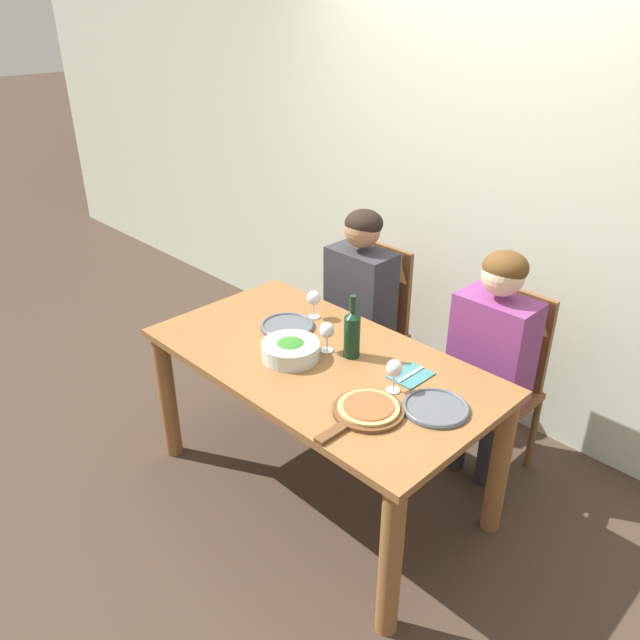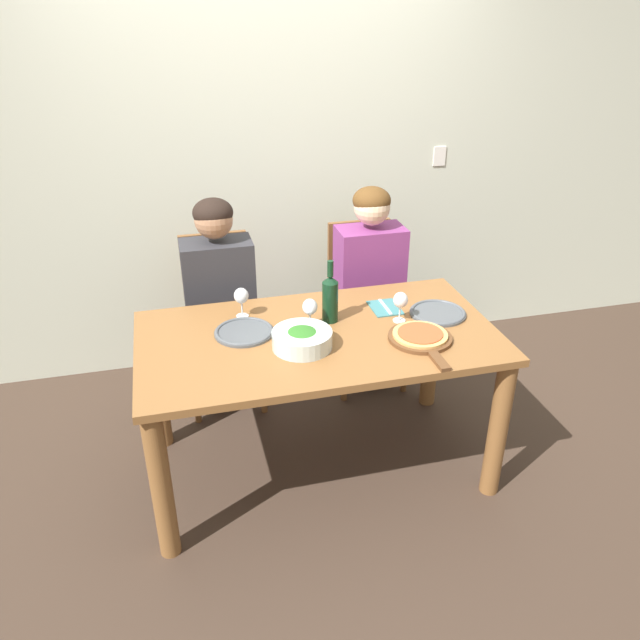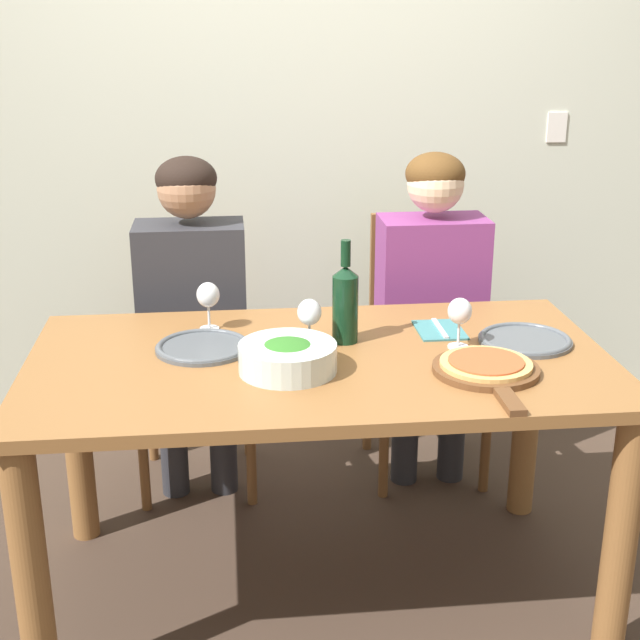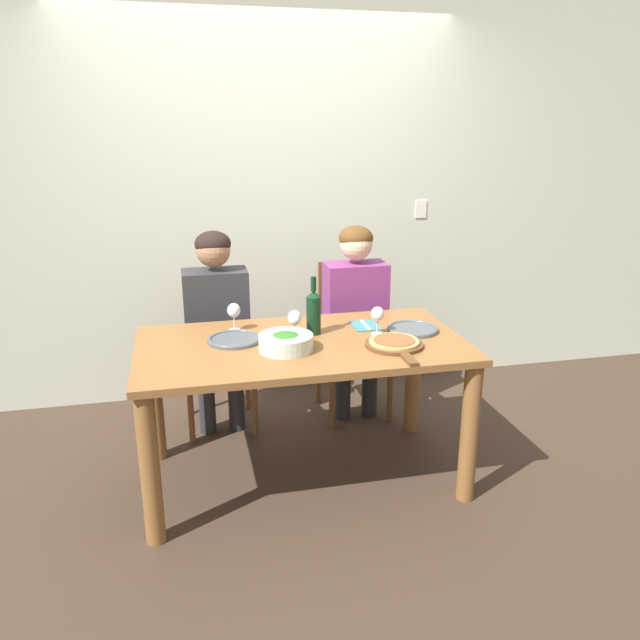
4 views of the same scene
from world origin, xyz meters
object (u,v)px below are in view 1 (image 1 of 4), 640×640
object	(u,v)px
person_man	(491,348)
fork_on_napkin	(411,375)
wine_glass_left	(314,299)
pizza_on_board	(367,410)
wine_bottle	(352,333)
broccoli_bowl	(291,350)
chair_right	(497,378)
dinner_plate_left	(287,326)
wine_glass_right	(394,370)
chair_left	(370,322)
person_woman	(358,294)
dinner_plate_right	(436,408)
wine_glass_centre	(327,332)

from	to	relation	value
person_man	fork_on_napkin	world-z (taller)	person_man
wine_glass_left	pizza_on_board	bearing A→B (deg)	-29.92
wine_bottle	broccoli_bowl	bearing A→B (deg)	-131.11
chair_right	person_man	xyz separation A→B (m)	(0.00, -0.12, 0.22)
dinner_plate_left	wine_glass_left	bearing A→B (deg)	84.39
wine_glass_right	wine_bottle	bearing A→B (deg)	164.81
chair_left	person_man	xyz separation A→B (m)	(0.86, -0.12, 0.22)
broccoli_bowl	pizza_on_board	distance (m)	0.54
chair_left	person_woman	world-z (taller)	person_woman
dinner_plate_right	wine_glass_right	world-z (taller)	wine_glass_right
person_man	wine_glass_right	distance (m)	0.67
chair_left	chair_right	distance (m)	0.86
pizza_on_board	person_man	bearing A→B (deg)	86.89
wine_glass_right	person_woman	bearing A→B (deg)	140.41
person_woman	wine_glass_centre	size ratio (longest dim) A/B	8.19
dinner_plate_left	person_woman	bearing A→B (deg)	94.97
dinner_plate_right	wine_glass_centre	distance (m)	0.64
broccoli_bowl	chair_left	bearing A→B (deg)	107.62
dinner_plate_left	broccoli_bowl	bearing A→B (deg)	-38.84
person_woman	person_man	distance (m)	0.86
chair_left	person_man	world-z (taller)	person_man
chair_right	wine_glass_left	world-z (taller)	chair_right
fork_on_napkin	chair_right	bearing A→B (deg)	81.47
chair_right	dinner_plate_right	xyz separation A→B (m)	(0.13, -0.75, 0.26)
wine_bottle	wine_glass_centre	distance (m)	0.12
broccoli_bowl	wine_glass_right	distance (m)	0.52
broccoli_bowl	wine_glass_centre	world-z (taller)	wine_glass_centre
wine_bottle	dinner_plate_left	bearing A→B (deg)	-176.57
person_woman	wine_glass_right	distance (m)	1.03
wine_glass_right	wine_glass_centre	size ratio (longest dim) A/B	1.00
person_woman	broccoli_bowl	distance (m)	0.83
chair_left	wine_glass_right	size ratio (longest dim) A/B	6.48
wine_glass_left	wine_glass_centre	bearing A→B (deg)	-34.08
person_man	wine_bottle	world-z (taller)	person_man
person_woman	wine_bottle	xyz separation A→B (m)	(0.47, -0.56, 0.15)
chair_left	wine_glass_left	bearing A→B (deg)	-82.76
broccoli_bowl	dinner_plate_left	xyz separation A→B (m)	(-0.23, 0.19, -0.03)
dinner_plate_left	wine_glass_right	xyz separation A→B (m)	(0.74, -0.06, 0.10)
person_man	pizza_on_board	xyz separation A→B (m)	(-0.05, -0.85, 0.04)
wine_bottle	person_man	bearing A→B (deg)	55.10
wine_glass_left	wine_glass_right	world-z (taller)	same
dinner_plate_left	wine_glass_left	size ratio (longest dim) A/B	1.81
pizza_on_board	dinner_plate_right	bearing A→B (deg)	50.44
chair_right	person_woman	distance (m)	0.90
person_woman	dinner_plate_right	xyz separation A→B (m)	(0.99, -0.63, 0.04)
chair_left	pizza_on_board	bearing A→B (deg)	-49.79
dinner_plate_right	pizza_on_board	distance (m)	0.28
chair_left	dinner_plate_left	xyz separation A→B (m)	(0.05, -0.71, 0.26)
broccoli_bowl	wine_bottle	bearing A→B (deg)	48.89
wine_bottle	chair_left	bearing A→B (deg)	124.54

